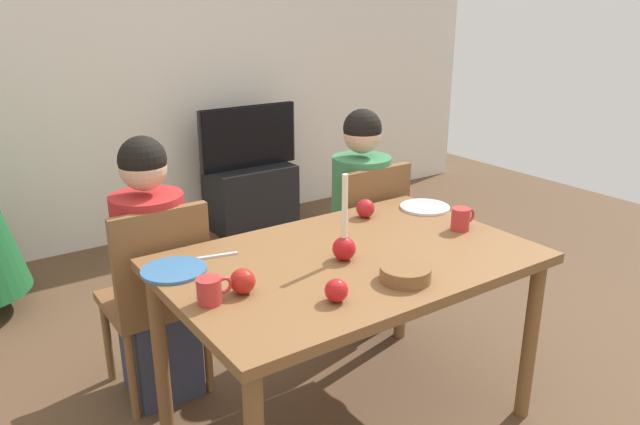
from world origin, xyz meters
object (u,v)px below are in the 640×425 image
Objects in this scene: plate_right at (425,207)px; apple_by_left_plate at (336,290)px; tv at (248,137)px; apple_by_right_mug at (243,281)px; mug_left at (210,290)px; person_left_child at (154,276)px; candle_centerpiece at (344,243)px; bowl_walnuts at (405,273)px; apple_near_candle at (365,208)px; mug_right at (461,219)px; tv_stand at (251,197)px; person_right_child at (360,224)px; plate_left at (174,270)px; dining_table at (349,276)px; chair_left at (158,291)px; chair_right at (364,236)px.

plate_right is 1.04m from apple_by_left_plate.
apple_by_right_mug is at bearing -118.71° from tv.
mug_left is at bearing -166.45° from plate_right.
candle_centerpiece is (0.52, -0.65, 0.25)m from person_left_child.
bowl_walnuts is 2.13× the size of apple_near_candle.
mug_right is 0.59m from bowl_walnuts.
candle_centerpiece is 0.56m from mug_left.
candle_centerpiece reaches higher than apple_near_candle.
person_left_child reaches higher than candle_centerpiece.
mug_right is at bearing -2.48° from candle_centerpiece.
tv is (0.00, 0.00, 0.47)m from tv_stand.
person_left_child is at bearing 180.00° from person_right_child.
plate_left is (-1.17, -0.39, 0.19)m from person_right_child.
apple_by_right_mug is at bearing -174.91° from dining_table.
bowl_walnuts is (0.64, -0.53, 0.02)m from plate_left.
person_right_child is 1.24m from apple_by_left_plate.
apple_by_right_mug is (-0.48, -0.04, 0.13)m from dining_table.
person_left_child is at bearing 128.40° from candle_centerpiece.
mug_left is 1.46× the size of apple_near_candle.
tv reaches higher than chair_left.
chair_left is at bearing -128.72° from tv.
candle_centerpiece is at bearing 104.19° from bowl_walnuts.
tv is at bearing 67.52° from apple_by_left_plate.
chair_left is 0.07m from person_left_child.
chair_right is (0.56, 0.61, -0.15)m from dining_table.
plate_left is 2.79× the size of apple_near_candle.
apple_by_left_plate is at bearing -132.09° from person_right_child.
chair_left reaches higher than dining_table.
plate_right is (1.19, -0.39, 0.19)m from person_left_child.
chair_right reaches higher than plate_right.
chair_right is 0.07m from person_right_child.
person_left_child is at bearing -129.27° from tv_stand.
chair_left reaches higher than plate_left.
mug_right is at bearing -56.27° from apple_near_candle.
person_right_child is at bearing 100.92° from plate_right.
mug_right is (1.12, -0.65, 0.29)m from chair_left.
chair_left is 2.70× the size of candle_centerpiece.
mug_left is at bearing -120.86° from tv.
apple_by_left_plate is at bearing 178.00° from bowl_walnuts.
candle_centerpiece is 0.34m from apple_by_left_plate.
chair_right is 3.89× the size of plate_right.
apple_by_right_mug is at bearing 1.63° from mug_left.
apple_by_right_mug is at bearing 155.25° from bowl_walnuts.
person_left_child reaches higher than mug_right.
person_right_child reaches higher than chair_left.
plate_right is 0.30m from mug_right.
plate_right is 1.86× the size of mug_right.
tv_stand is at bearing 84.15° from mug_right.
mug_right is (-0.24, -2.34, 0.09)m from tv.
mug_right reaches higher than plate_right.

